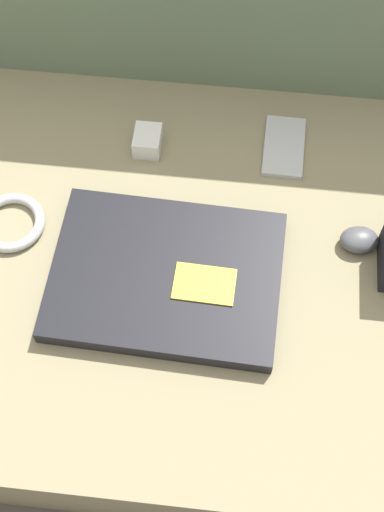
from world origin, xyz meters
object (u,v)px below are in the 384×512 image
phone_black (284,147)px  charger_brick (148,141)px  computer_mouse (359,240)px  laptop (166,276)px

phone_black → charger_brick: charger_brick is taller
phone_black → charger_brick: 0.23m
computer_mouse → phone_black: (-0.12, 0.17, -0.01)m
computer_mouse → phone_black: bearing=117.1°
laptop → phone_black: 0.31m
laptop → phone_black: laptop is taller
laptop → charger_brick: size_ratio=6.40×
computer_mouse → charger_brick: 0.38m
laptop → charger_brick: (-0.06, 0.25, 0.00)m
laptop → charger_brick: bearing=106.1°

